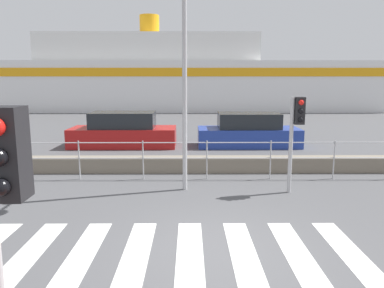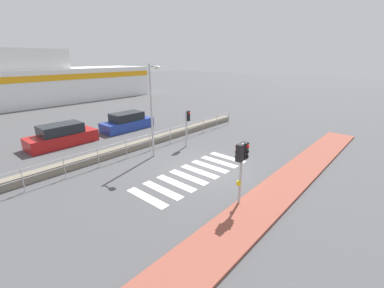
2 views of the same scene
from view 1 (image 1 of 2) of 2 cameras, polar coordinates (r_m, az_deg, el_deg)
name	(u,v)px [view 1 (image 1 of 2)]	position (r m, az deg, el deg)	size (l,w,h in m)	color
ground_plane	(219,250)	(6.67, 4.13, -15.84)	(160.00, 160.00, 0.00)	#4C4C4F
crosswalk	(164,250)	(6.67, -4.35, -15.83)	(6.75, 2.40, 0.01)	silver
seawall	(206,164)	(11.81, 2.07, -3.12)	(20.59, 0.55, 0.47)	slate
harbor_fence	(207,154)	(10.84, 2.28, -1.51)	(18.57, 0.04, 1.14)	#B2B2B5
traffic_light_far	(296,123)	(9.72, 15.62, 3.09)	(0.34, 0.32, 2.45)	#B2B2B5
streetlamp	(184,56)	(9.42, -1.16, 13.20)	(0.32, 0.91, 5.51)	#B2B2B5
ferry_boat	(186,79)	(35.83, -0.93, 9.93)	(34.96, 7.78, 8.65)	white
parked_car_red	(123,132)	(16.44, -10.41, 1.84)	(4.50, 1.82, 1.49)	#B21919
parked_car_blue	(248,132)	(16.39, 8.58, 1.81)	(4.35, 1.74, 1.45)	#233D9E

